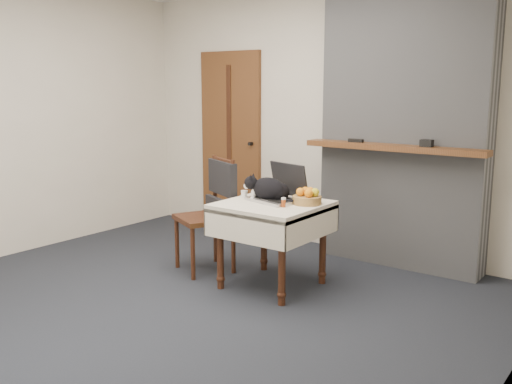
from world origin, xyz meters
The scene contains 12 objects.
ground centered at (0.00, 0.00, 0.00)m, with size 4.50×4.50×0.00m, color black.
room_shell centered at (0.00, 0.46, 1.76)m, with size 4.52×4.01×2.61m.
door centered at (-1.20, 1.97, 1.00)m, with size 0.82×0.10×2.00m.
chimney centered at (0.90, 1.85, 1.30)m, with size 1.62×0.48×2.60m.
side_table centered at (0.31, 0.65, 0.59)m, with size 0.78×0.78×0.70m.
laptop centered at (0.31, 0.76, 0.78)m, with size 0.48×0.44×0.30m.
cat centered at (0.25, 0.70, 0.79)m, with size 0.46×0.27×0.22m.
cream_jar centered at (0.02, 0.67, 0.73)m, with size 0.06×0.06×0.06m, color white.
pill_bottle centered at (0.48, 0.56, 0.74)m, with size 0.04×0.04×0.08m.
fruit_basket centered at (0.56, 0.78, 0.75)m, with size 0.23×0.23×0.13m.
desk_clutter centered at (0.49, 0.73, 0.70)m, with size 0.14×0.02×0.01m, color black.
chair centered at (-0.36, 0.71, 0.64)m, with size 0.60×0.59×1.00m.
Camera 1 is at (2.89, -3.02, 1.63)m, focal length 40.00 mm.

